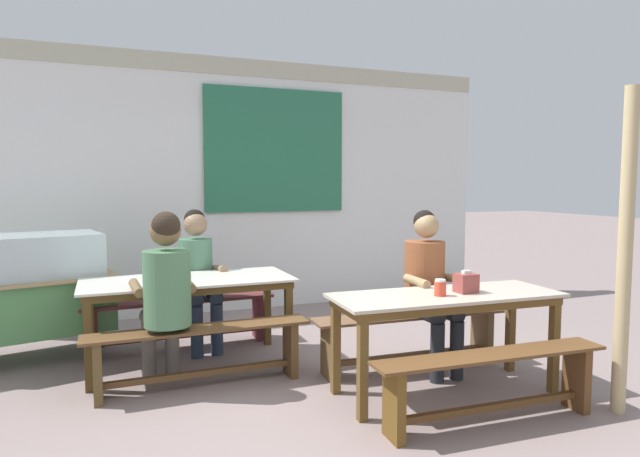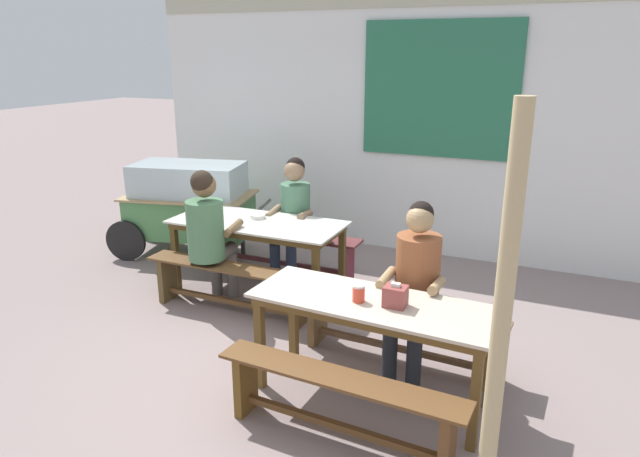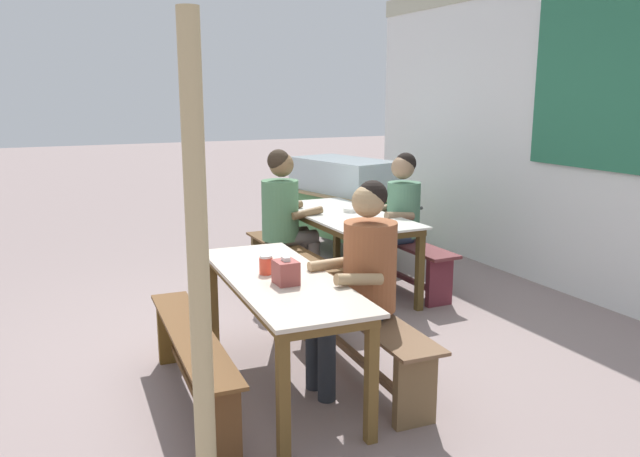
{
  "view_description": "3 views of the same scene",
  "coord_description": "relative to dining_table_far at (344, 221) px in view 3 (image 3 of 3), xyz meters",
  "views": [
    {
      "loc": [
        -1.5,
        -3.52,
        1.55
      ],
      "look_at": [
        0.14,
        0.66,
        1.16
      ],
      "focal_mm": 30.39,
      "sensor_mm": 36.0,
      "label": 1
    },
    {
      "loc": [
        1.89,
        -3.61,
        2.36
      ],
      "look_at": [
        0.01,
        0.58,
        0.92
      ],
      "focal_mm": 32.08,
      "sensor_mm": 36.0,
      "label": 2
    },
    {
      "loc": [
        4.23,
        -1.59,
        1.83
      ],
      "look_at": [
        0.21,
        0.3,
        0.88
      ],
      "focal_mm": 35.53,
      "sensor_mm": 36.0,
      "label": 3
    }
  ],
  "objects": [
    {
      "name": "soup_bowl",
      "position": [
        -0.05,
        0.1,
        0.09
      ],
      "size": [
        0.15,
        0.15,
        0.04
      ],
      "primitive_type": "cylinder",
      "color": "silver",
      "rests_on": "dining_table_far"
    },
    {
      "name": "bench_near_back",
      "position": [
        1.69,
        -0.76,
        -0.37
      ],
      "size": [
        1.67,
        0.38,
        0.46
      ],
      "color": "brown",
      "rests_on": "ground_plane"
    },
    {
      "name": "bench_near_front",
      "position": [
        1.64,
        -1.85,
        -0.37
      ],
      "size": [
        1.62,
        0.32,
        0.46
      ],
      "color": "brown",
      "rests_on": "ground_plane"
    },
    {
      "name": "bench_far_back",
      "position": [
        -0.0,
        0.55,
        -0.35
      ],
      "size": [
        1.74,
        0.3,
        0.46
      ],
      "color": "brown",
      "rests_on": "ground_plane"
    },
    {
      "name": "condiment_jar",
      "position": [
        1.57,
        -1.36,
        0.13
      ],
      "size": [
        0.08,
        0.08,
        0.12
      ],
      "color": "#D6422C",
      "rests_on": "dining_table_near"
    },
    {
      "name": "person_left_back_turned",
      "position": [
        -0.23,
        -0.5,
        0.11
      ],
      "size": [
        0.48,
        0.54,
        1.34
      ],
      "color": "#635E59",
      "rests_on": "ground_plane"
    },
    {
      "name": "ground_plane",
      "position": [
        0.89,
        -1.06,
        -0.67
      ],
      "size": [
        40.0,
        40.0,
        0.0
      ],
      "primitive_type": "plane",
      "color": "gray"
    },
    {
      "name": "wooden_support_post",
      "position": [
        2.56,
        -2.02,
        0.42
      ],
      "size": [
        0.09,
        0.09,
        2.17
      ],
      "primitive_type": "cylinder",
      "color": "tan",
      "rests_on": "ground_plane"
    },
    {
      "name": "bench_far_front",
      "position": [
        0.0,
        -0.55,
        -0.37
      ],
      "size": [
        1.67,
        0.27,
        0.46
      ],
      "color": "brown",
      "rests_on": "ground_plane"
    },
    {
      "name": "food_cart",
      "position": [
        -1.33,
        0.67,
        -0.03
      ],
      "size": [
        1.92,
        1.18,
        1.1
      ],
      "color": "#4E8A4F",
      "rests_on": "ground_plane"
    },
    {
      "name": "person_center_facing",
      "position": [
        0.15,
        0.48,
        0.07
      ],
      "size": [
        0.45,
        0.58,
        1.3
      ],
      "color": "#2A3851",
      "rests_on": "ground_plane"
    },
    {
      "name": "person_right_near_table",
      "position": [
        1.82,
        -0.83,
        0.08
      ],
      "size": [
        0.44,
        0.56,
        1.32
      ],
      "color": "#23282E",
      "rests_on": "ground_plane"
    },
    {
      "name": "tissue_box",
      "position": [
        1.82,
        -1.32,
        0.14
      ],
      "size": [
        0.15,
        0.13,
        0.16
      ],
      "color": "brown",
      "rests_on": "dining_table_near"
    },
    {
      "name": "dining_table_far",
      "position": [
        0.0,
        0.0,
        0.0
      ],
      "size": [
        1.72,
        0.77,
        0.74
      ],
      "color": "silver",
      "rests_on": "ground_plane"
    },
    {
      "name": "dining_table_near",
      "position": [
        1.66,
        -1.3,
        -0.01
      ],
      "size": [
        1.72,
        0.69,
        0.74
      ],
      "color": "beige",
      "rests_on": "ground_plane"
    },
    {
      "name": "backdrop_wall",
      "position": [
        0.9,
        1.89,
        0.9
      ],
      "size": [
        6.5,
        0.23,
        3.0
      ],
      "color": "white",
      "rests_on": "ground_plane"
    }
  ]
}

